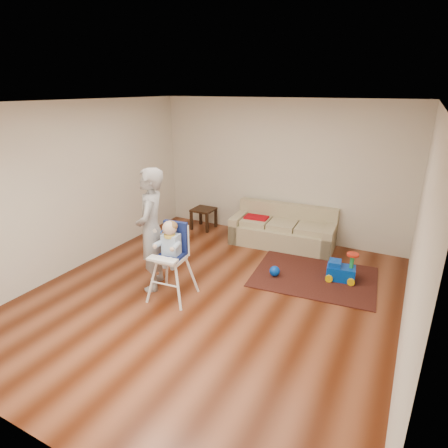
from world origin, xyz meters
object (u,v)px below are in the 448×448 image
at_px(sofa, 283,227).
at_px(toy_ball, 275,271).
at_px(high_chair, 171,261).
at_px(adult, 151,230).
at_px(ride_on_toy, 342,266).
at_px(side_table, 204,218).

height_order(sofa, toy_ball, sofa).
bearing_deg(high_chair, toy_ball, 43.70).
bearing_deg(adult, high_chair, 46.92).
distance_m(ride_on_toy, toy_ball, 1.04).
relative_size(side_table, ride_on_toy, 0.95).
xyz_separation_m(toy_ball, high_chair, (-1.09, -1.27, 0.47)).
distance_m(side_table, toy_ball, 2.54).
relative_size(sofa, toy_ball, 11.86).
xyz_separation_m(ride_on_toy, high_chair, (-2.06, -1.64, 0.32)).
distance_m(sofa, adult, 2.75).
distance_m(ride_on_toy, adult, 2.98).
bearing_deg(ride_on_toy, high_chair, -149.42).
bearing_deg(side_table, adult, -76.46).
bearing_deg(sofa, side_table, 173.14).
xyz_separation_m(toy_ball, adult, (-1.53, -1.13, 0.82)).
bearing_deg(toy_ball, adult, -143.62).
height_order(ride_on_toy, high_chair, high_chair).
distance_m(toy_ball, adult, 2.07).
bearing_deg(adult, ride_on_toy, 95.78).
xyz_separation_m(side_table, high_chair, (1.04, -2.65, 0.35)).
distance_m(sofa, ride_on_toy, 1.59).
xyz_separation_m(high_chair, adult, (-0.43, 0.14, 0.35)).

